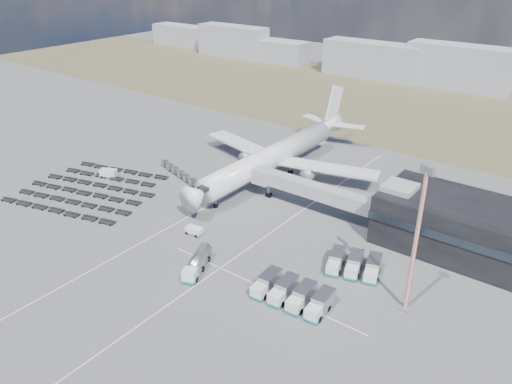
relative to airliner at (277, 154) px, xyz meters
The scene contains 16 objects.
ground 32.81m from the airliner, 90.00° to the right, with size 420.00×420.00×0.00m, color #565659.
grass_strip 77.80m from the airliner, 90.00° to the left, with size 420.00×90.00×0.01m, color brown.
lane_markings 31.41m from the airliner, 71.60° to the right, with size 47.12×110.00×0.01m.
terminal 48.51m from the airliner, ahead, with size 30.40×16.40×11.00m.
jet_bridge 19.89m from the airliner, 36.93° to the right, with size 30.30×3.80×7.05m.
airliner is the anchor object (origin of this frame).
skyline 120.25m from the airliner, 80.94° to the left, with size 326.86×24.61×25.55m.
fuel_tanker 45.47m from the airliner, 73.13° to the right, with size 5.93×9.70×3.08m.
pushback_tug 35.03m from the airliner, 83.39° to the right, with size 3.39×1.91×1.52m, color white.
utility_van 42.44m from the airliner, 139.83° to the right, with size 4.08×1.84×2.19m, color white.
catering_truck 6.66m from the airliner, 82.22° to the right, with size 3.05×5.79×2.53m.
service_trucks_near 51.29m from the airliner, 52.09° to the right, with size 12.75×7.59×2.74m.
service_trucks_far 44.72m from the airliner, 37.02° to the right, with size 10.40×8.93×2.70m.
uld_row 23.83m from the airliner, 134.04° to the right, with size 22.16×7.81×1.53m.
baggage_dollies 46.04m from the airliner, 130.41° to the right, with size 35.09×32.31×0.81m.
floodlight_mast 56.63m from the airliner, 33.54° to the right, with size 2.34×1.90×24.67m.
Camera 1 is at (66.09, -63.58, 51.72)m, focal length 35.00 mm.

